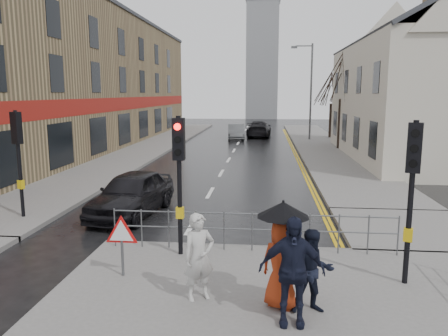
% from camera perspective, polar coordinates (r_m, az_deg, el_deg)
% --- Properties ---
extents(ground, '(120.00, 120.00, 0.00)m').
position_cam_1_polar(ground, '(10.96, -6.92, -12.07)').
color(ground, black).
rests_on(ground, ground).
extents(left_pavement, '(4.00, 44.00, 0.14)m').
position_cam_1_polar(left_pavement, '(34.31, -9.35, 2.95)').
color(left_pavement, '#605E5B').
rests_on(left_pavement, ground).
extents(right_pavement, '(4.00, 40.00, 0.14)m').
position_cam_1_polar(right_pavement, '(35.42, 12.35, 3.06)').
color(right_pavement, '#605E5B').
rests_on(right_pavement, ground).
extents(pavement_bridge_right, '(4.00, 4.20, 0.14)m').
position_cam_1_polar(pavement_bridge_right, '(14.19, 22.86, -7.38)').
color(pavement_bridge_right, '#605E5B').
rests_on(pavement_bridge_right, ground).
extents(building_left_terrace, '(8.00, 42.00, 10.00)m').
position_cam_1_polar(building_left_terrace, '(34.98, -18.91, 10.78)').
color(building_left_terrace, '#937D55').
rests_on(building_left_terrace, ground).
extents(building_right_cream, '(9.00, 16.40, 10.10)m').
position_cam_1_polar(building_right_cream, '(29.59, 25.14, 10.24)').
color(building_right_cream, beige).
rests_on(building_right_cream, ground).
extents(church_tower, '(5.00, 5.00, 18.00)m').
position_cam_1_polar(church_tower, '(72.11, 5.01, 13.65)').
color(church_tower, gray).
rests_on(church_tower, ground).
extents(traffic_signal_near_left, '(0.28, 0.27, 3.40)m').
position_cam_1_polar(traffic_signal_near_left, '(10.46, -5.89, 0.88)').
color(traffic_signal_near_left, black).
rests_on(traffic_signal_near_left, near_pavement).
extents(traffic_signal_near_right, '(0.34, 0.33, 3.40)m').
position_cam_1_polar(traffic_signal_near_right, '(9.54, 23.40, -0.74)').
color(traffic_signal_near_right, black).
rests_on(traffic_signal_near_right, near_pavement).
extents(traffic_signal_far_left, '(0.34, 0.33, 3.40)m').
position_cam_1_polar(traffic_signal_far_left, '(15.16, -25.32, 2.75)').
color(traffic_signal_far_left, black).
rests_on(traffic_signal_far_left, left_pavement).
extents(guard_railing_front, '(7.14, 0.04, 1.00)m').
position_cam_1_polar(guard_railing_front, '(11.01, 3.71, -7.17)').
color(guard_railing_front, '#595B5E').
rests_on(guard_railing_front, near_pavement).
extents(warning_sign, '(0.80, 0.07, 1.35)m').
position_cam_1_polar(warning_sign, '(9.72, -13.24, -8.61)').
color(warning_sign, '#595B5E').
rests_on(warning_sign, near_pavement).
extents(street_lamp, '(1.83, 0.25, 8.00)m').
position_cam_1_polar(street_lamp, '(38.11, 11.04, 10.55)').
color(street_lamp, '#595B5E').
rests_on(street_lamp, right_pavement).
extents(tree_near, '(2.40, 2.40, 6.58)m').
position_cam_1_polar(tree_near, '(32.38, 15.11, 11.33)').
color(tree_near, black).
rests_on(tree_near, right_pavement).
extents(tree_far, '(2.40, 2.40, 5.64)m').
position_cam_1_polar(tree_far, '(40.35, 13.89, 9.99)').
color(tree_far, black).
rests_on(tree_far, right_pavement).
extents(pedestrian_a, '(0.74, 0.66, 1.70)m').
position_cam_1_polar(pedestrian_a, '(8.48, -3.28, -11.52)').
color(pedestrian_a, '#B8B7B3').
rests_on(pedestrian_a, near_pavement).
extents(pedestrian_b, '(0.84, 0.70, 1.55)m').
position_cam_1_polar(pedestrian_b, '(8.18, 11.56, -13.11)').
color(pedestrian_b, black).
rests_on(pedestrian_b, near_pavement).
extents(pedestrian_with_umbrella, '(0.97, 0.96, 2.01)m').
position_cam_1_polar(pedestrian_with_umbrella, '(8.15, 7.61, -10.56)').
color(pedestrian_with_umbrella, maroon).
rests_on(pedestrian_with_umbrella, near_pavement).
extents(pedestrian_d, '(1.12, 0.47, 1.91)m').
position_cam_1_polar(pedestrian_d, '(7.67, 8.84, -13.13)').
color(pedestrian_d, black).
rests_on(pedestrian_d, near_pavement).
extents(car_parked, '(2.32, 4.52, 1.47)m').
position_cam_1_polar(car_parked, '(15.00, -11.94, -3.27)').
color(car_parked, black).
rests_on(car_parked, ground).
extents(car_mid, '(1.77, 4.14, 1.33)m').
position_cam_1_polar(car_mid, '(38.99, 1.58, 4.76)').
color(car_mid, '#515356').
rests_on(car_mid, ground).
extents(car_far, '(2.34, 5.27, 1.50)m').
position_cam_1_polar(car_far, '(41.17, 4.60, 5.11)').
color(car_far, black).
rests_on(car_far, ground).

